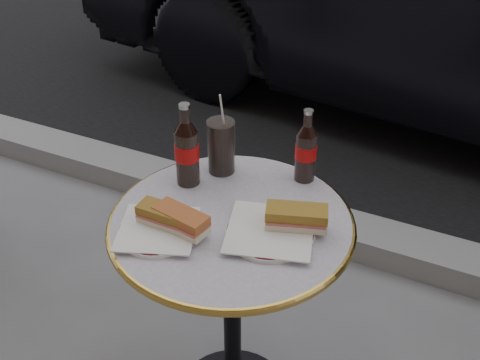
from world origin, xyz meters
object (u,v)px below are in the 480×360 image
at_px(plate_right, 270,233).
at_px(cola_bottle_left, 186,144).
at_px(plate_left, 158,231).
at_px(bistro_table, 232,321).
at_px(cola_bottle_right, 306,145).
at_px(cola_glass, 221,146).

xyz_separation_m(plate_right, cola_bottle_left, (-0.29, 0.11, 0.11)).
bearing_deg(plate_left, bistro_table, 42.61).
relative_size(bistro_table, cola_bottle_right, 3.47).
bearing_deg(plate_left, cola_bottle_right, 57.89).
bearing_deg(bistro_table, cola_bottle_left, 151.41).
bearing_deg(plate_left, cola_bottle_left, 100.57).
relative_size(plate_right, cola_bottle_left, 0.91).
xyz_separation_m(bistro_table, plate_right, (0.11, -0.01, 0.37)).
height_order(plate_left, cola_bottle_right, cola_bottle_right).
bearing_deg(cola_bottle_right, cola_glass, -164.23).
xyz_separation_m(plate_left, plate_right, (0.25, 0.11, 0.00)).
distance_m(plate_right, cola_glass, 0.32).
relative_size(cola_bottle_left, cola_glass, 1.51).
bearing_deg(plate_right, bistro_table, 173.04).
xyz_separation_m(plate_left, cola_bottle_right, (0.24, 0.37, 0.10)).
height_order(plate_left, plate_right, plate_right).
bearing_deg(cola_glass, bistro_table, -56.69).
bearing_deg(cola_bottle_right, plate_left, -122.11).
bearing_deg(plate_left, plate_right, 24.31).
height_order(plate_right, cola_bottle_right, cola_bottle_right).
relative_size(cola_bottle_left, cola_bottle_right, 1.12).
height_order(plate_right, cola_glass, cola_glass).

